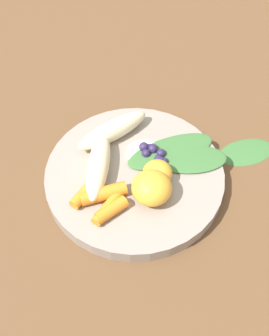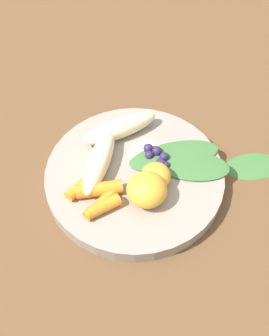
{
  "view_description": "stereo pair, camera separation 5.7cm",
  "coord_description": "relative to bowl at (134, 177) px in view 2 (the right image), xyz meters",
  "views": [
    {
      "loc": [
        -0.36,
        0.06,
        0.52
      ],
      "look_at": [
        0.0,
        0.0,
        0.03
      ],
      "focal_mm": 45.72,
      "sensor_mm": 36.0,
      "label": 1
    },
    {
      "loc": [
        -0.36,
        -0.0,
        0.52
      ],
      "look_at": [
        0.0,
        0.0,
        0.03
      ],
      "focal_mm": 45.72,
      "sensor_mm": 36.0,
      "label": 2
    }
  ],
  "objects": [
    {
      "name": "carrot_mid_right",
      "position": [
        -0.06,
        0.05,
        0.02
      ],
      "size": [
        0.05,
        0.05,
        0.01
      ],
      "primitive_type": "cylinder",
      "rotation": [
        0.0,
        1.57,
        2.42
      ],
      "color": "orange",
      "rests_on": "bowl"
    },
    {
      "name": "coconut_shred_patch",
      "position": [
        0.03,
        -0.02,
        0.01
      ],
      "size": [
        0.05,
        0.05,
        0.0
      ],
      "primitive_type": "cylinder",
      "color": "white",
      "rests_on": "bowl"
    },
    {
      "name": "bowl",
      "position": [
        0.0,
        0.0,
        0.0
      ],
      "size": [
        0.26,
        0.26,
        0.02
      ],
      "primitive_type": "cylinder",
      "color": "gray",
      "rests_on": "ground_plane"
    },
    {
      "name": "banana_peeled_right",
      "position": [
        0.07,
        0.02,
        0.03
      ],
      "size": [
        0.08,
        0.12,
        0.03
      ],
      "primitive_type": "ellipsoid",
      "rotation": [
        0.0,
        0.0,
        2.04
      ],
      "color": "beige",
      "rests_on": "bowl"
    },
    {
      "name": "banana_peeled_left",
      "position": [
        0.01,
        0.05,
        0.03
      ],
      "size": [
        0.12,
        0.06,
        0.03
      ],
      "primitive_type": "ellipsoid",
      "rotation": [
        0.0,
        0.0,
        2.9
      ],
      "color": "beige",
      "rests_on": "bowl"
    },
    {
      "name": "orange_segment_far",
      "position": [
        -0.04,
        -0.02,
        0.03
      ],
      "size": [
        0.06,
        0.06,
        0.04
      ],
      "primitive_type": "ellipsoid",
      "color": "#F4A833",
      "rests_on": "bowl"
    },
    {
      "name": "ground_plane",
      "position": [
        0.0,
        0.0,
        -0.01
      ],
      "size": [
        2.4,
        2.4,
        0.0
      ],
      "primitive_type": "plane",
      "color": "brown"
    },
    {
      "name": "kale_leaf_right",
      "position": [
        0.03,
        -0.06,
        0.01
      ],
      "size": [
        0.08,
        0.14,
        0.0
      ],
      "primitive_type": "ellipsoid",
      "rotation": [
        0.0,
        0.0,
        4.95
      ],
      "color": "#3D7038",
      "rests_on": "bowl"
    },
    {
      "name": "carrot_rear",
      "position": [
        -0.06,
        0.04,
        0.02
      ],
      "size": [
        0.04,
        0.05,
        0.02
      ],
      "primitive_type": "cylinder",
      "rotation": [
        0.0,
        1.57,
        2.08
      ],
      "color": "orange",
      "rests_on": "bowl"
    },
    {
      "name": "blueberry_pile",
      "position": [
        0.02,
        -0.03,
        0.02
      ],
      "size": [
        0.05,
        0.04,
        0.01
      ],
      "color": "#2D234C",
      "rests_on": "bowl"
    },
    {
      "name": "kale_leaf_stray",
      "position": [
        0.03,
        -0.18,
        -0.01
      ],
      "size": [
        0.06,
        0.1,
        0.01
      ],
      "primitive_type": "ellipsoid",
      "rotation": [
        0.0,
        0.0,
        4.86
      ],
      "color": "#3D7038",
      "rests_on": "ground_plane"
    },
    {
      "name": "kale_leaf_left",
      "position": [
        0.01,
        -0.08,
        0.01
      ],
      "size": [
        0.06,
        0.11,
        0.0
      ],
      "primitive_type": "ellipsoid",
      "rotation": [
        0.0,
        0.0,
        4.62
      ],
      "color": "#3D7038",
      "rests_on": "bowl"
    },
    {
      "name": "orange_segment_near",
      "position": [
        -0.02,
        -0.03,
        0.03
      ],
      "size": [
        0.04,
        0.04,
        0.03
      ],
      "primitive_type": "ellipsoid",
      "color": "#F4A833",
      "rests_on": "bowl"
    },
    {
      "name": "carrot_mid_left",
      "position": [
        -0.04,
        0.05,
        0.02
      ],
      "size": [
        0.03,
        0.07,
        0.02
      ],
      "primitive_type": "cylinder",
      "rotation": [
        0.0,
        1.57,
        1.73
      ],
      "color": "orange",
      "rests_on": "bowl"
    },
    {
      "name": "carrot_front",
      "position": [
        -0.03,
        0.07,
        0.02
      ],
      "size": [
        0.06,
        0.05,
        0.02
      ],
      "primitive_type": "cylinder",
      "rotation": [
        0.0,
        1.57,
        2.41
      ],
      "color": "orange",
      "rests_on": "bowl"
    }
  ]
}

